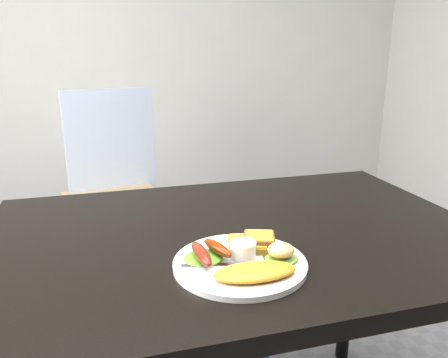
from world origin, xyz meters
TOP-DOWN VIEW (x-y plane):
  - room_back_panel at (0.00, 2.25)m, footprint 4.00×0.04m
  - dining_table at (0.00, 0.00)m, footprint 1.20×0.80m
  - dining_chair at (-0.27, 1.14)m, footprint 0.53×0.53m
  - person at (-0.12, 0.45)m, footprint 0.69×0.54m
  - plate at (-0.05, -0.18)m, footprint 0.27×0.27m
  - lettuce_left at (-0.12, -0.15)m, footprint 0.10×0.10m
  - lettuce_right at (0.03, -0.19)m, footprint 0.08×0.07m
  - omelette at (-0.05, -0.24)m, footprint 0.16×0.08m
  - sausage_a at (-0.13, -0.16)m, footprint 0.03×0.11m
  - sausage_b at (-0.09, -0.15)m, footprint 0.05×0.10m
  - ramekin at (-0.04, -0.16)m, footprint 0.07×0.07m
  - toast_a at (-0.02, -0.12)m, footprint 0.10×0.10m
  - toast_b at (0.01, -0.12)m, footprint 0.08×0.08m
  - potato_salad at (0.03, -0.20)m, footprint 0.06×0.06m
  - fork at (-0.09, -0.19)m, footprint 0.17×0.05m

SIDE VIEW (x-z plane):
  - dining_chair at x=-0.27m, z-range 0.42..0.48m
  - dining_table at x=0.00m, z-range 0.71..0.75m
  - plate at x=-0.05m, z-range 0.75..0.76m
  - fork at x=-0.09m, z-range 0.76..0.77m
  - lettuce_right at x=0.03m, z-range 0.76..0.77m
  - lettuce_left at x=-0.12m, z-range 0.76..0.77m
  - toast_a at x=-0.02m, z-range 0.76..0.78m
  - omelette at x=-0.05m, z-range 0.76..0.78m
  - ramekin at x=-0.04m, z-range 0.76..0.80m
  - toast_b at x=0.01m, z-range 0.78..0.79m
  - sausage_a at x=-0.13m, z-range 0.77..0.80m
  - sausage_b at x=-0.09m, z-range 0.77..0.79m
  - potato_salad at x=0.03m, z-range 0.77..0.80m
  - person at x=-0.12m, z-range 0.00..1.71m
  - room_back_panel at x=0.00m, z-range 0.00..2.70m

